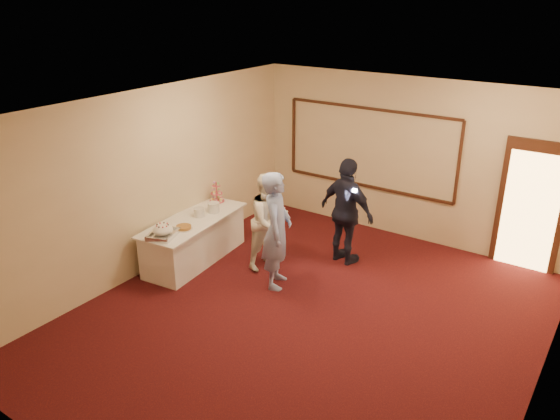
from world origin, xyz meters
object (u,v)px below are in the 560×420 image
at_px(pavlova_tray, 163,232).
at_px(tart, 184,228).
at_px(plate_stack_b, 214,208).
at_px(buffet_table, 195,239).
at_px(woman, 269,221).
at_px(plate_stack_a, 199,212).
at_px(guest, 347,212).
at_px(man, 277,230).
at_px(cupcake_stand, 217,194).

height_order(pavlova_tray, tart, pavlova_tray).
relative_size(pavlova_tray, plate_stack_b, 2.78).
relative_size(buffet_table, woman, 1.34).
xyz_separation_m(buffet_table, woman, (1.19, 0.56, 0.43)).
bearing_deg(plate_stack_b, plate_stack_a, -105.01).
relative_size(buffet_table, plate_stack_a, 12.01).
distance_m(tart, guest, 2.71).
bearing_deg(buffet_table, pavlova_tray, -83.40).
xyz_separation_m(plate_stack_a, woman, (1.18, 0.42, -0.02)).
distance_m(plate_stack_a, woman, 1.25).
bearing_deg(buffet_table, guest, 33.08).
bearing_deg(pavlova_tray, guest, 46.58).
xyz_separation_m(plate_stack_b, guest, (2.09, 0.98, 0.07)).
relative_size(plate_stack_b, guest, 0.11).
distance_m(buffet_table, plate_stack_b, 0.64).
bearing_deg(man, woman, 21.01).
xyz_separation_m(man, guest, (0.52, 1.31, -0.02)).
bearing_deg(tart, pavlova_tray, -100.51).
height_order(man, guest, man).
xyz_separation_m(plate_stack_b, woman, (1.10, 0.13, -0.04)).
relative_size(tart, woman, 0.18).
bearing_deg(pavlova_tray, man, 29.70).
xyz_separation_m(tart, guest, (2.01, 1.81, 0.13)).
bearing_deg(plate_stack_a, man, -1.27).
bearing_deg(guest, pavlova_tray, 59.52).
distance_m(plate_stack_b, guest, 2.31).
distance_m(buffet_table, plate_stack_a, 0.48).
relative_size(buffet_table, plate_stack_b, 10.47).
xyz_separation_m(pavlova_tray, man, (1.56, 0.89, 0.09)).
xyz_separation_m(pavlova_tray, cupcake_stand, (-0.30, 1.65, 0.06)).
height_order(pavlova_tray, plate_stack_a, pavlova_tray).
distance_m(pavlova_tray, cupcake_stand, 1.68).
relative_size(cupcake_stand, plate_stack_b, 1.95).
height_order(cupcake_stand, tart, cupcake_stand).
distance_m(plate_stack_b, woman, 1.11).
relative_size(pavlova_tray, tart, 2.02).
bearing_deg(tart, guest, 42.06).
bearing_deg(tart, plate_stack_b, 95.15).
xyz_separation_m(buffet_table, tart, (0.16, -0.40, 0.41)).
relative_size(buffet_table, man, 1.17).
bearing_deg(buffet_table, man, 3.68).
height_order(cupcake_stand, guest, guest).
bearing_deg(plate_stack_b, man, -11.70).
xyz_separation_m(plate_stack_b, man, (1.57, -0.32, 0.08)).
bearing_deg(cupcake_stand, woman, -12.11).
distance_m(buffet_table, guest, 2.65).
height_order(plate_stack_b, woman, woman).
height_order(tart, woman, woman).
relative_size(pavlova_tray, cupcake_stand, 1.43).
bearing_deg(buffet_table, plate_stack_b, 78.48).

